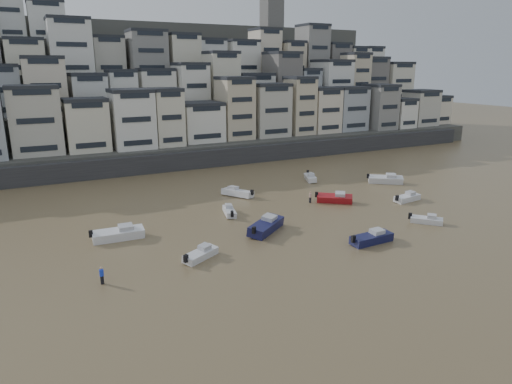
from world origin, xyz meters
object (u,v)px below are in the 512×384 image
boat_b (427,219)px  person_pink (310,197)px  person_blue (102,275)px  boat_g (386,178)px  boat_h (237,191)px  boat_d (407,197)px  boat_e (335,197)px  boat_c (266,224)px  boat_k (118,232)px  boat_j (201,253)px  boat_i (310,177)px  boat_f (229,210)px  boat_a (372,236)px

boat_b → person_pink: 16.96m
person_pink → person_blue: bearing=-157.6°
boat_g → boat_h: (-26.59, 4.37, -0.09)m
boat_d → boat_e: boat_e is taller
boat_b → boat_c: size_ratio=0.62×
boat_h → boat_e: bearing=-161.5°
boat_d → person_pink: person_pink is taller
boat_d → boat_k: 42.36m
boat_e → boat_j: (-25.30, -10.48, -0.13)m
boat_e → boat_h: (-11.53, 9.84, -0.00)m
boat_e → boat_i: 13.93m
boat_g → boat_k: boat_k is taller
boat_g → boat_k: size_ratio=0.99×
boat_k → boat_d: bearing=-2.2°
boat_c → boat_h: boat_c is taller
boat_f → person_blue: bearing=140.0°
boat_c → boat_e: bearing=-13.8°
boat_j → person_blue: (-10.28, -1.22, 0.21)m
boat_a → boat_h: 25.65m
boat_d → boat_h: boat_h is taller
boat_a → boat_d: 19.55m
boat_a → boat_d: bearing=31.0°
boat_k → boat_i: bearing=23.8°
boat_b → boat_c: bearing=-150.8°
boat_c → boat_k: (-16.79, 5.60, -0.08)m
boat_g → boat_j: boat_g is taller
boat_g → boat_i: boat_g is taller
boat_f → person_pink: person_pink is taller
boat_i → person_pink: size_ratio=2.95×
boat_b → boat_f: 26.17m
boat_d → boat_j: size_ratio=1.06×
boat_b → person_blue: 40.54m
boat_b → boat_k: bearing=-150.6°
boat_c → boat_i: 27.66m
boat_b → person_pink: bearing=167.1°
boat_a → boat_j: bearing=163.7°
boat_g → boat_b: bearing=-82.2°
boat_a → boat_g: bearing=42.0°
boat_g → boat_d: bearing=-79.5°
boat_e → boat_j: size_ratio=1.19×
boat_j → boat_g: bearing=-7.3°
boat_c → boat_j: boat_c is taller
boat_c → boat_e: (15.15, 6.32, -0.18)m
person_blue → boat_i: bearing=31.9°
boat_a → boat_c: (-9.08, 8.90, 0.16)m
boat_a → boat_i: size_ratio=1.15×
boat_e → boat_k: (-31.94, -0.72, 0.10)m
boat_g → boat_h: size_ratio=1.12×
boat_e → boat_i: size_ratio=1.12×
boat_a → boat_f: size_ratio=1.29×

